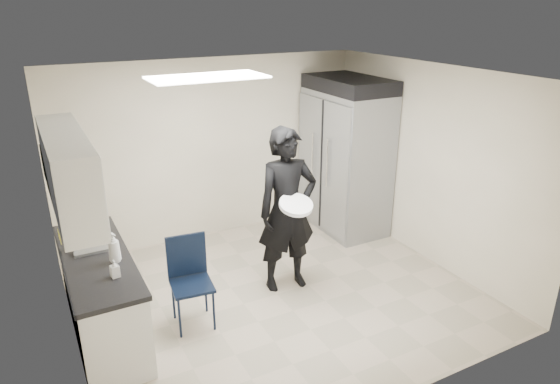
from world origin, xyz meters
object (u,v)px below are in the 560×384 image
commercial_fridge (346,162)px  man_tuxedo (287,210)px  lower_counter (102,298)px  folding_chair (192,286)px

commercial_fridge → man_tuxedo: 1.97m
lower_counter → folding_chair: folding_chair is taller
folding_chair → lower_counter: bearing=168.0°
commercial_fridge → folding_chair: bearing=-154.7°
commercial_fridge → folding_chair: commercial_fridge is taller
lower_counter → folding_chair: size_ratio=1.98×
lower_counter → man_tuxedo: bearing=-1.3°
lower_counter → commercial_fridge: size_ratio=0.90×
commercial_fridge → folding_chair: 3.26m
lower_counter → commercial_fridge: bearing=15.9°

